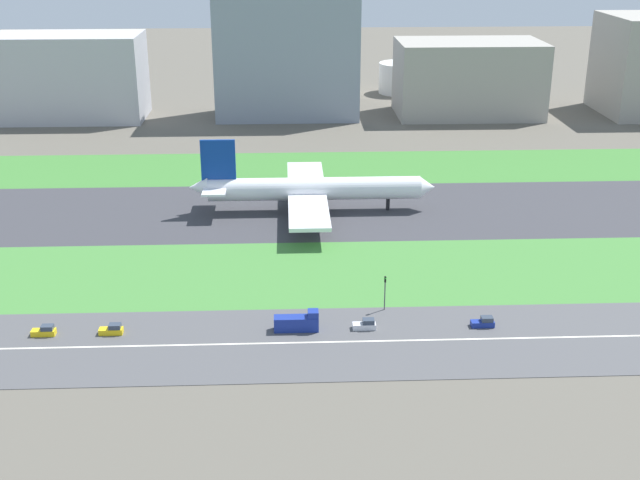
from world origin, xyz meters
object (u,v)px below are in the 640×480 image
(car_1, at_px, (45,331))
(terminal_building, at_px, (70,77))
(airliner, at_px, (308,189))
(truck_0, at_px, (298,323))
(office_tower, at_px, (468,78))
(fuel_tank_east, at_px, (403,78))
(car_2, at_px, (484,322))
(car_3, at_px, (112,330))
(fuel_tank_centre, at_px, (332,73))
(hangar_building, at_px, (287,45))
(traffic_light, at_px, (385,290))
(fuel_tank_west, at_px, (263,80))
(car_4, at_px, (365,325))

(car_1, distance_m, terminal_building, 186.39)
(airliner, relative_size, truck_0, 7.74)
(airliner, height_order, office_tower, office_tower)
(office_tower, relative_size, fuel_tank_east, 2.61)
(car_2, height_order, car_3, same)
(car_3, height_order, fuel_tank_east, fuel_tank_east)
(terminal_building, xyz_separation_m, fuel_tank_centre, (103.66, 45.00, -7.24))
(hangar_building, xyz_separation_m, office_tower, (71.21, 0.00, -13.31))
(traffic_light, height_order, fuel_tank_east, fuel_tank_east)
(car_3, bearing_deg, office_tower, 59.98)
(airliner, height_order, hangar_building, hangar_building)
(truck_0, distance_m, fuel_tank_east, 232.71)
(airliner, relative_size, hangar_building, 1.17)
(office_tower, relative_size, fuel_tank_west, 2.76)
(truck_0, bearing_deg, car_3, 180.00)
(fuel_tank_east, bearing_deg, hangar_building, -139.04)
(terminal_building, bearing_deg, fuel_tank_centre, 23.47)
(car_4, height_order, fuel_tank_centre, fuel_tank_centre)
(truck_0, bearing_deg, car_2, 0.00)
(car_3, height_order, office_tower, office_tower)
(airliner, distance_m, hangar_building, 116.10)
(fuel_tank_east, bearing_deg, traffic_light, -98.72)
(car_3, relative_size, hangar_building, 0.08)
(car_3, bearing_deg, airliner, 60.30)
(office_tower, bearing_deg, fuel_tank_west, 151.18)
(office_tower, bearing_deg, fuel_tank_centre, 138.70)
(car_1, distance_m, car_2, 82.74)
(airliner, bearing_deg, fuel_tank_centre, 84.56)
(car_2, distance_m, car_3, 70.25)
(car_4, height_order, hangar_building, hangar_building)
(car_2, distance_m, traffic_light, 20.05)
(car_4, bearing_deg, office_tower, 72.45)
(truck_0, relative_size, car_4, 1.91)
(terminal_building, bearing_deg, fuel_tank_west, 31.62)
(car_3, bearing_deg, truck_0, -0.00)
(airliner, xyz_separation_m, car_2, (31.47, -68.00, -5.31))
(airliner, xyz_separation_m, fuel_tank_centre, (15.15, 159.00, 2.66))
(car_3, xyz_separation_m, fuel_tank_centre, (53.93, 227.00, 7.96))
(car_1, bearing_deg, office_tower, 57.12)
(truck_0, bearing_deg, office_tower, 68.86)
(fuel_tank_centre, bearing_deg, truck_0, -94.82)
(traffic_light, xyz_separation_m, office_tower, (52.98, 174.01, 10.10))
(car_1, height_order, terminal_building, terminal_building)
(car_4, height_order, fuel_tank_west, fuel_tank_west)
(airliner, xyz_separation_m, terminal_building, (-88.51, 114.00, 9.90))
(car_1, height_order, fuel_tank_centre, fuel_tank_centre)
(airliner, relative_size, car_4, 14.77)
(car_3, distance_m, hangar_building, 187.07)
(car_4, distance_m, fuel_tank_east, 230.26)
(office_tower, distance_m, fuel_tank_centre, 68.41)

